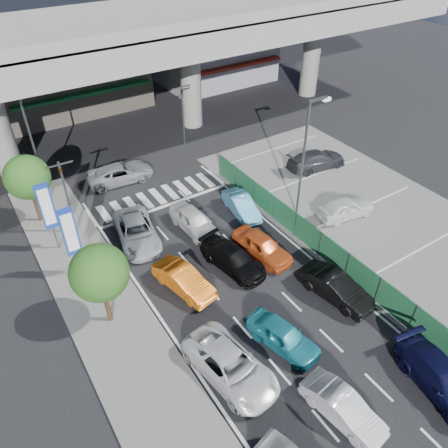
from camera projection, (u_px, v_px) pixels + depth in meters
ground at (268, 314)px, 22.63m from camera, size 120.00×120.00×0.00m
parking_lot at (383, 224)px, 28.65m from camera, size 12.00×28.00×0.06m
sidewalk_left at (111, 320)px, 22.25m from camera, size 4.00×30.00×0.12m
fence_run at (332, 254)px, 25.01m from camera, size 0.16×22.00×1.80m
expressway at (92, 39)px, 31.89m from camera, size 64.00×14.00×10.75m
building_center at (54, 26)px, 39.96m from camera, size 14.00×10.90×15.00m
building_east at (209, 22)px, 47.06m from camera, size 12.00×10.90×12.00m
traffic_light_left at (63, 181)px, 25.54m from camera, size 1.60×1.24×5.20m
traffic_light_right at (182, 100)px, 35.20m from camera, size 1.60×1.24×5.20m
street_lamp_right at (306, 150)px, 26.77m from camera, size 1.65×0.22×8.00m
street_lamp_left at (32, 130)px, 28.97m from camera, size 1.65×0.22×8.00m
signboard_near at (70, 234)px, 22.98m from camera, size 0.80×0.14×4.70m
signboard_far at (47, 209)px, 24.81m from camera, size 0.80×0.14×4.70m
tree_near at (99, 273)px, 20.22m from camera, size 2.80×2.80×4.80m
tree_far at (27, 177)px, 26.86m from camera, size 2.80×2.80×4.80m
hatch_white_back_mid at (343, 408)px, 17.91m from camera, size 1.84×3.90×1.24m
minivan_navy_back at (443, 380)px, 18.85m from camera, size 2.67×5.00×1.38m
sedan_white_mid_left at (230, 366)px, 19.41m from camera, size 2.97×5.21×1.37m
taxi_teal_mid at (283, 336)px, 20.74m from camera, size 2.41×4.06×1.30m
hatch_black_mid_right at (336, 287)px, 23.19m from camera, size 2.13×4.37×1.38m
taxi_orange_left at (184, 280)px, 23.69m from camera, size 2.26×4.17×1.31m
sedan_black_mid at (233, 258)px, 25.08m from camera, size 2.58×4.67×1.28m
taxi_orange_right at (262, 246)px, 25.84m from camera, size 2.22×4.25×1.38m
wagon_silver_front_left at (137, 232)px, 26.94m from camera, size 3.14×5.29×1.38m
sedan_white_front_mid at (193, 221)px, 27.84m from camera, size 1.90×4.15×1.38m
kei_truck_front_right at (241, 205)px, 29.29m from camera, size 1.83×3.91×1.24m
crossing_wagon_silver at (120, 173)px, 32.48m from camera, size 5.03×2.65×1.35m
parked_sedan_white at (346, 208)px, 28.85m from camera, size 4.18×2.18×1.36m
parked_sedan_dgrey at (317, 160)px, 33.92m from camera, size 4.98×2.53×1.39m
traffic_cone at (278, 212)px, 28.95m from camera, size 0.51×0.51×0.77m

